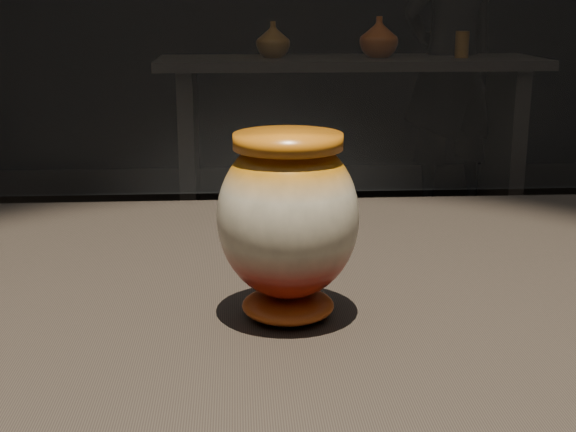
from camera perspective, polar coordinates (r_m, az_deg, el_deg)
name	(u,v)px	position (r m, az deg, el deg)	size (l,w,h in m)	color
main_vase	(288,219)	(0.74, 0.00, -0.24)	(0.17, 0.17, 0.18)	maroon
back_shelf	(349,108)	(4.30, 4.36, 7.66)	(2.00, 0.60, 0.90)	black
back_vase_left	(273,40)	(4.23, -1.07, 12.43)	(0.18, 0.18, 0.18)	#9B6916
back_vase_mid	(379,37)	(4.28, 6.48, 12.53)	(0.20, 0.20, 0.21)	maroon
back_vase_right	(462,44)	(4.33, 12.27, 11.83)	(0.07, 0.07, 0.14)	#9B6916
visitor	(451,61)	(4.61, 11.51, 10.77)	(0.63, 0.41, 1.73)	black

